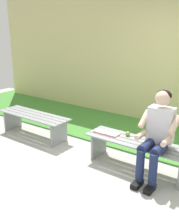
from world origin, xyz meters
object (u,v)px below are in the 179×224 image
Objects in this scene: bench_near at (138,148)px; bench_far at (34,120)px; person_seated at (157,133)px; book_open at (107,133)px; apple at (128,134)px.

bench_far is at bearing 0.00° from bench_near.
person_seated is (-0.31, 0.10, 0.35)m from bench_near.
bench_near is 0.48m from person_seated.
book_open is at bearing -6.78° from person_seated.
person_seated is (-2.49, 0.10, 0.35)m from bench_far.
person_seated is at bearing 177.72° from bench_far.
bench_near is 3.93× the size of book_open.
bench_near is at bearing -17.77° from person_seated.
person_seated reaches higher than book_open.
person_seated reaches higher than bench_far.
bench_far is 21.28× the size of apple.
apple is at bearing -177.02° from bench_far.
bench_near is 22.46× the size of apple.
bench_far is 2.52m from person_seated.
bench_far is at bearing 2.98° from apple.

